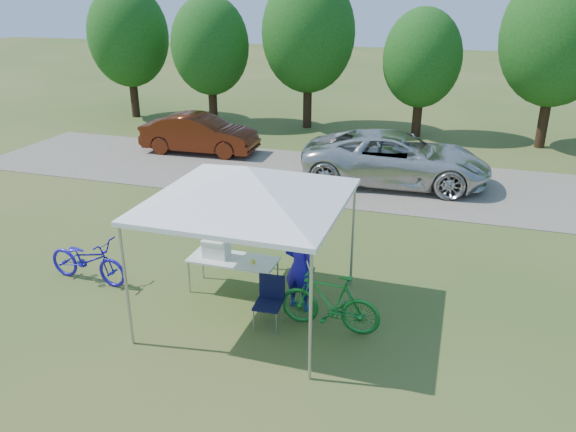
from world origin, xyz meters
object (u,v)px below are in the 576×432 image
cyclist (300,267)px  bike_green (330,301)px  folding_table (233,261)px  cooler (216,248)px  minivan (396,158)px  sedan (200,134)px  folding_chair (270,297)px  bike_blue (87,260)px

cyclist → bike_green: bearing=157.3°
bike_green → folding_table: bearing=-106.1°
cooler → bike_green: bike_green is taller
minivan → sedan: size_ratio=1.33×
folding_chair → minivan: bearing=78.7°
folding_table → sedan: (-4.93, 8.73, 0.05)m
bike_blue → folding_chair: bearing=-90.7°
cooler → sedan: size_ratio=0.12×
cyclist → bike_blue: bearing=17.9°
cyclist → sedan: 10.92m
folding_chair → sedan: bearing=117.8°
bike_green → minivan: bearing=-177.5°
folding_chair → sedan: 11.28m
cyclist → sedan: cyclist is taller
bike_green → minivan: size_ratio=0.32×
cyclist → minivan: size_ratio=0.30×
bike_blue → minivan: 9.33m
bike_blue → cooler: bearing=-74.7°
folding_chair → cyclist: 0.79m
folding_table → cyclist: cyclist is taller
sedan → cyclist: bearing=-147.4°
folding_chair → cooler: size_ratio=1.79×
folding_chair → bike_green: 1.02m
bike_blue → cyclist: bearing=-81.6°
folding_table → cyclist: (1.37, -0.19, 0.17)m
folding_table → bike_blue: bearing=-170.4°
folding_table → cooler: (-0.33, 0.00, 0.22)m
bike_blue → minivan: size_ratio=0.33×
folding_table → bike_blue: 2.94m
folding_table → cyclist: size_ratio=1.03×
cyclist → minivan: cyclist is taller
folding_chair → bike_green: bike_green is taller
folding_chair → sedan: (-5.96, 9.57, 0.17)m
minivan → sedan: minivan is taller
folding_table → bike_green: size_ratio=0.96×
folding_chair → bike_blue: (-3.92, 0.35, -0.05)m
folding_table → folding_chair: size_ratio=1.89×
folding_chair → cyclist: size_ratio=0.54×
folding_table → minivan: (2.06, 7.42, 0.13)m
folding_table → folding_chair: folding_chair is taller
cooler → sedan: sedan is taller
folding_chair → bike_blue: bike_blue is taller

